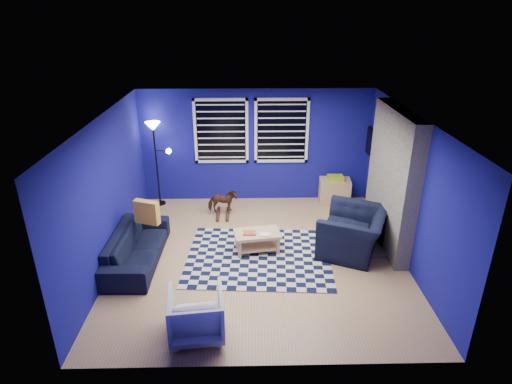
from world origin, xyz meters
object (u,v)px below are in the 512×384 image
cabinet (334,191)px  sofa (137,247)px  rocking_horse (223,202)px  coffee_table (257,238)px  tv (374,146)px  armchair_big (352,232)px  armchair_bent (196,314)px  floor_lamp (155,138)px

cabinet → sofa: bearing=-144.7°
rocking_horse → coffee_table: bearing=-162.0°
tv → armchair_big: bearing=-112.9°
tv → coffee_table: size_ratio=1.15×
tv → sofa: tv is taller
coffee_table → cabinet: (1.78, 2.05, 0.01)m
armchair_bent → floor_lamp: 4.51m
armchair_big → cabinet: (0.08, 2.08, -0.11)m
armchair_bent → floor_lamp: (-1.24, 4.17, 1.19)m
armchair_big → sofa: bearing=-62.4°
tv → floor_lamp: 4.58m
tv → rocking_horse: (-3.16, -0.37, -1.08)m
armchair_big → armchair_bent: armchair_big is taller
armchair_big → cabinet: bearing=-158.4°
coffee_table → cabinet: bearing=49.1°
sofa → coffee_table: sofa is taller
armchair_bent → coffee_table: (0.86, 2.10, -0.05)m
tv → floor_lamp: bearing=176.9°
armchair_big → floor_lamp: bearing=-95.0°
floor_lamp → armchair_bent: bearing=-73.4°
sofa → coffee_table: (2.07, 0.27, -0.00)m
coffee_table → floor_lamp: (-2.10, 2.07, 1.25)m
coffee_table → tv: bearing=36.4°
cabinet → floor_lamp: 4.07m
tv → armchair_bent: 5.26m
tv → sofa: size_ratio=0.51×
sofa → rocking_horse: 2.21m
armchair_big → coffee_table: (-1.69, 0.03, -0.11)m
sofa → armchair_bent: size_ratio=2.65×
armchair_bent → tv: bearing=-136.8°
floor_lamp → sofa: bearing=-89.3°
tv → sofa: bearing=-155.3°
armchair_bent → cabinet: 4.91m
coffee_table → rocking_horse: bearing=115.3°
sofa → armchair_bent: armchair_bent is taller
floor_lamp → cabinet: bearing=-0.3°
tv → rocking_horse: 3.36m
coffee_table → floor_lamp: 3.20m
sofa → rocking_horse: rocking_horse is taller
rocking_horse → tv: bearing=-90.6°
sofa → floor_lamp: floor_lamp is taller
tv → rocking_horse: tv is taller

